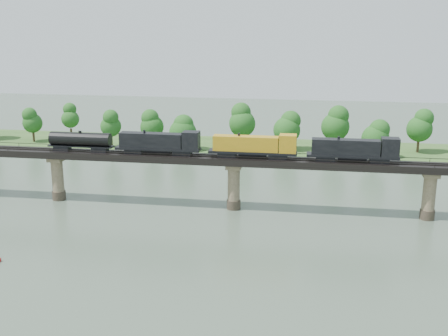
# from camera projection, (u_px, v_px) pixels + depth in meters

# --- Properties ---
(ground) EXTENTS (400.00, 400.00, 0.00)m
(ground) POSITION_uv_depth(u_px,v_px,m) (208.00, 268.00, 92.48)
(ground) COLOR #3C4D3E
(ground) RESTS_ON ground
(far_bank) EXTENTS (300.00, 24.00, 1.60)m
(far_bank) POSITION_uv_depth(u_px,v_px,m) (259.00, 148.00, 173.31)
(far_bank) COLOR #305221
(far_bank) RESTS_ON ground
(bridge) EXTENTS (236.00, 30.00, 11.50)m
(bridge) POSITION_uv_depth(u_px,v_px,m) (234.00, 184.00, 119.67)
(bridge) COLOR #473A2D
(bridge) RESTS_ON ground
(bridge_superstructure) EXTENTS (220.00, 4.90, 0.75)m
(bridge_superstructure) POSITION_uv_depth(u_px,v_px,m) (234.00, 156.00, 118.03)
(bridge_superstructure) COLOR black
(bridge_superstructure) RESTS_ON bridge
(far_treeline) EXTENTS (289.06, 17.54, 13.60)m
(far_treeline) POSITION_uv_depth(u_px,v_px,m) (231.00, 125.00, 168.23)
(far_treeline) COLOR #382619
(far_treeline) RESTS_ON far_bank
(freight_train) EXTENTS (74.86, 2.92, 5.15)m
(freight_train) POSITION_uv_depth(u_px,v_px,m) (221.00, 145.00, 117.88)
(freight_train) COLOR black
(freight_train) RESTS_ON bridge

